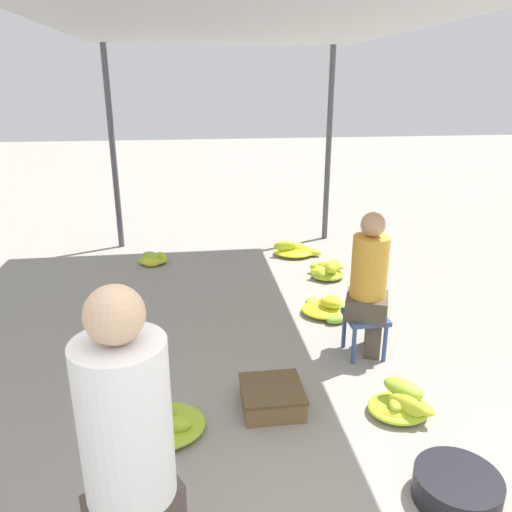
{
  "coord_description": "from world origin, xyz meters",
  "views": [
    {
      "loc": [
        -0.5,
        -1.17,
        2.26
      ],
      "look_at": [
        0.0,
        2.51,
        0.95
      ],
      "focal_mm": 35.0,
      "sensor_mm": 36.0,
      "label": 1
    }
  ],
  "objects_px": {
    "banana_pile_left_0": "(160,423)",
    "banana_pile_right_3": "(327,271)",
    "banana_pile_right_2": "(329,307)",
    "crate_near": "(272,397)",
    "vendor_seated": "(370,284)",
    "banana_pile_right_1": "(402,404)",
    "banana_pile_left_1": "(154,259)",
    "stool": "(365,323)",
    "basin_black": "(457,488)",
    "banana_pile_right_0": "(295,250)",
    "vendor_foreground": "(131,473)"
  },
  "relations": [
    {
      "from": "basin_black",
      "to": "banana_pile_right_0",
      "type": "height_order",
      "value": "banana_pile_right_0"
    },
    {
      "from": "banana_pile_left_1",
      "to": "crate_near",
      "type": "distance_m",
      "value": 3.39
    },
    {
      "from": "vendor_seated",
      "to": "banana_pile_left_0",
      "type": "bearing_deg",
      "value": -153.98
    },
    {
      "from": "stool",
      "to": "banana_pile_right_3",
      "type": "bearing_deg",
      "value": 84.66
    },
    {
      "from": "banana_pile_left_1",
      "to": "banana_pile_right_2",
      "type": "bearing_deg",
      "value": -43.17
    },
    {
      "from": "banana_pile_left_0",
      "to": "banana_pile_right_3",
      "type": "xyz_separation_m",
      "value": [
        1.88,
        2.63,
        -0.0
      ]
    },
    {
      "from": "banana_pile_right_2",
      "to": "crate_near",
      "type": "distance_m",
      "value": 1.69
    },
    {
      "from": "vendor_seated",
      "to": "crate_near",
      "type": "relative_size",
      "value": 2.86
    },
    {
      "from": "basin_black",
      "to": "banana_pile_left_0",
      "type": "xyz_separation_m",
      "value": [
        -1.69,
        0.79,
        0.01
      ]
    },
    {
      "from": "banana_pile_right_0",
      "to": "vendor_foreground",
      "type": "bearing_deg",
      "value": -109.33
    },
    {
      "from": "banana_pile_right_2",
      "to": "crate_near",
      "type": "height_order",
      "value": "banana_pile_right_2"
    },
    {
      "from": "banana_pile_right_3",
      "to": "vendor_foreground",
      "type": "bearing_deg",
      "value": -115.79
    },
    {
      "from": "vendor_seated",
      "to": "banana_pile_left_1",
      "type": "bearing_deg",
      "value": 127.34
    },
    {
      "from": "banana_pile_left_1",
      "to": "basin_black",
      "type": "bearing_deg",
      "value": -65.34
    },
    {
      "from": "banana_pile_left_1",
      "to": "crate_near",
      "type": "bearing_deg",
      "value": -72.2
    },
    {
      "from": "stool",
      "to": "vendor_seated",
      "type": "relative_size",
      "value": 0.3
    },
    {
      "from": "vendor_foreground",
      "to": "banana_pile_right_0",
      "type": "relative_size",
      "value": 2.44
    },
    {
      "from": "stool",
      "to": "vendor_seated",
      "type": "xyz_separation_m",
      "value": [
        0.02,
        0.01,
        0.35
      ]
    },
    {
      "from": "stool",
      "to": "banana_pile_left_0",
      "type": "bearing_deg",
      "value": -153.94
    },
    {
      "from": "banana_pile_right_1",
      "to": "banana_pile_right_2",
      "type": "relative_size",
      "value": 0.72
    },
    {
      "from": "vendor_foreground",
      "to": "banana_pile_right_1",
      "type": "xyz_separation_m",
      "value": [
        1.7,
        1.25,
        -0.74
      ]
    },
    {
      "from": "crate_near",
      "to": "banana_pile_right_1",
      "type": "bearing_deg",
      "value": -13.26
    },
    {
      "from": "banana_pile_right_1",
      "to": "banana_pile_right_3",
      "type": "bearing_deg",
      "value": 86.03
    },
    {
      "from": "basin_black",
      "to": "banana_pile_left_0",
      "type": "distance_m",
      "value": 1.87
    },
    {
      "from": "banana_pile_right_0",
      "to": "banana_pile_right_1",
      "type": "relative_size",
      "value": 1.5
    },
    {
      "from": "vendor_seated",
      "to": "banana_pile_right_0",
      "type": "distance_m",
      "value": 2.73
    },
    {
      "from": "basin_black",
      "to": "banana_pile_left_1",
      "type": "bearing_deg",
      "value": 114.66
    },
    {
      "from": "vendor_foreground",
      "to": "banana_pile_right_0",
      "type": "bearing_deg",
      "value": 70.67
    },
    {
      "from": "vendor_foreground",
      "to": "banana_pile_right_2",
      "type": "height_order",
      "value": "vendor_foreground"
    },
    {
      "from": "basin_black",
      "to": "banana_pile_right_3",
      "type": "xyz_separation_m",
      "value": [
        0.18,
        3.42,
        0.01
      ]
    },
    {
      "from": "banana_pile_right_1",
      "to": "banana_pile_right_2",
      "type": "xyz_separation_m",
      "value": [
        -0.06,
        1.68,
        -0.03
      ]
    },
    {
      "from": "banana_pile_left_1",
      "to": "banana_pile_right_3",
      "type": "relative_size",
      "value": 0.87
    },
    {
      "from": "banana_pile_right_3",
      "to": "vendor_seated",
      "type": "bearing_deg",
      "value": -94.83
    },
    {
      "from": "vendor_foreground",
      "to": "banana_pile_left_0",
      "type": "xyz_separation_m",
      "value": [
        0.0,
        1.27,
        -0.75
      ]
    },
    {
      "from": "stool",
      "to": "banana_pile_right_3",
      "type": "xyz_separation_m",
      "value": [
        0.17,
        1.79,
        -0.21
      ]
    },
    {
      "from": "banana_pile_right_1",
      "to": "crate_near",
      "type": "bearing_deg",
      "value": 166.74
    },
    {
      "from": "vendor_seated",
      "to": "banana_pile_right_3",
      "type": "distance_m",
      "value": 1.88
    },
    {
      "from": "banana_pile_right_0",
      "to": "banana_pile_right_2",
      "type": "xyz_separation_m",
      "value": [
        -0.04,
        -1.85,
        0.0
      ]
    },
    {
      "from": "banana_pile_left_1",
      "to": "banana_pile_right_1",
      "type": "height_order",
      "value": "banana_pile_right_1"
    },
    {
      "from": "basin_black",
      "to": "banana_pile_left_1",
      "type": "height_order",
      "value": "basin_black"
    },
    {
      "from": "vendor_seated",
      "to": "banana_pile_right_0",
      "type": "height_order",
      "value": "vendor_seated"
    },
    {
      "from": "vendor_seated",
      "to": "banana_pile_right_2",
      "type": "relative_size",
      "value": 2.07
    },
    {
      "from": "basin_black",
      "to": "banana_pile_right_2",
      "type": "relative_size",
      "value": 0.79
    },
    {
      "from": "stool",
      "to": "banana_pile_left_0",
      "type": "distance_m",
      "value": 1.92
    },
    {
      "from": "banana_pile_left_0",
      "to": "banana_pile_right_2",
      "type": "relative_size",
      "value": 0.95
    },
    {
      "from": "banana_pile_right_0",
      "to": "banana_pile_right_3",
      "type": "xyz_separation_m",
      "value": [
        0.21,
        -0.88,
        0.02
      ]
    },
    {
      "from": "vendor_seated",
      "to": "basin_black",
      "type": "distance_m",
      "value": 1.73
    },
    {
      "from": "stool",
      "to": "banana_pile_right_2",
      "type": "distance_m",
      "value": 0.86
    },
    {
      "from": "basin_black",
      "to": "banana_pile_right_2",
      "type": "bearing_deg",
      "value": 91.42
    },
    {
      "from": "stool",
      "to": "banana_pile_left_1",
      "type": "bearing_deg",
      "value": 127.04
    }
  ]
}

